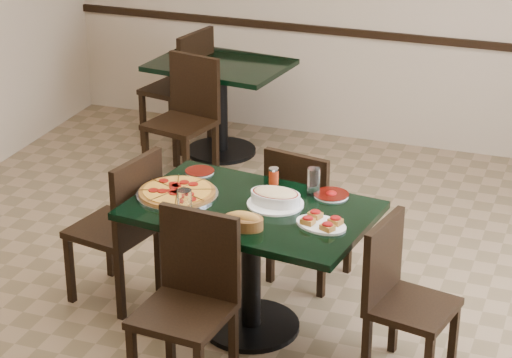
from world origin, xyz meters
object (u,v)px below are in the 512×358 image
(chair_left, at_px, (124,221))
(chair_far, at_px, (304,210))
(back_chair_near, at_px, (187,111))
(back_chair_left, at_px, (185,82))
(lasagna_casserole, at_px, (275,197))
(chair_near, at_px, (190,293))
(chair_right, at_px, (400,292))
(back_table, at_px, (220,90))
(pepperoni_pizza, at_px, (177,192))
(bruschetta_platter, at_px, (321,222))
(bread_basket, at_px, (244,221))
(main_table, at_px, (251,238))

(chair_left, bearing_deg, chair_far, 132.56)
(back_chair_near, height_order, back_chair_left, back_chair_left)
(lasagna_casserole, bearing_deg, chair_near, -105.48)
(back_chair_near, bearing_deg, chair_right, -31.70)
(back_chair_near, distance_m, lasagna_casserole, 2.23)
(chair_right, bearing_deg, chair_far, 56.75)
(back_table, bearing_deg, chair_right, -44.66)
(pepperoni_pizza, xyz_separation_m, bruschetta_platter, (0.85, -0.10, 0.01))
(chair_far, relative_size, back_chair_near, 0.95)
(bruschetta_platter, bearing_deg, chair_far, 132.65)
(back_table, height_order, bread_basket, bread_basket)
(chair_far, height_order, back_chair_near, back_chair_near)
(chair_right, height_order, chair_left, chair_left)
(back_chair_left, relative_size, lasagna_casserole, 3.16)
(chair_far, xyz_separation_m, back_chair_near, (-1.31, 1.26, 0.03))
(chair_near, xyz_separation_m, pepperoni_pizza, (-0.33, 0.59, 0.25))
(main_table, height_order, back_chair_near, back_chair_near)
(back_chair_left, bearing_deg, chair_far, 52.58)
(chair_near, relative_size, chair_left, 1.00)
(chair_near, relative_size, back_chair_near, 1.00)
(pepperoni_pizza, bearing_deg, back_table, 106.54)
(chair_near, bearing_deg, back_table, 114.04)
(chair_right, height_order, pepperoni_pizza, chair_right)
(back_chair_left, bearing_deg, bread_basket, 41.45)
(back_chair_near, xyz_separation_m, bruschetta_platter, (1.61, -1.95, 0.25))
(back_chair_near, height_order, bread_basket, back_chair_near)
(bruschetta_platter, bearing_deg, main_table, -173.28)
(bruschetta_platter, bearing_deg, back_chair_left, 145.56)
(chair_far, height_order, chair_right, chair_far)
(chair_far, xyz_separation_m, chair_left, (-0.91, -0.55, 0.03))
(chair_right, relative_size, lasagna_casserole, 2.77)
(chair_left, bearing_deg, pepperoni_pizza, 95.51)
(bread_basket, bearing_deg, chair_far, 86.14)
(chair_left, distance_m, back_chair_near, 1.86)
(bread_basket, bearing_deg, lasagna_casserole, 79.49)
(back_chair_left, xyz_separation_m, lasagna_casserole, (1.58, -2.37, 0.25))
(bread_basket, bearing_deg, pepperoni_pizza, 152.90)
(back_chair_left, height_order, bread_basket, back_chair_left)
(chair_far, distance_m, bruschetta_platter, 0.80)
(chair_far, relative_size, bruschetta_platter, 2.65)
(bruschetta_platter, bearing_deg, back_chair_near, 148.47)
(chair_right, relative_size, chair_left, 0.92)
(lasagna_casserole, xyz_separation_m, bread_basket, (-0.06, -0.32, -0.01))
(chair_right, height_order, back_chair_left, back_chair_left)
(main_table, distance_m, lasagna_casserole, 0.26)
(chair_near, height_order, chair_right, chair_near)
(back_chair_near, height_order, lasagna_casserole, back_chair_near)
(back_chair_left, bearing_deg, chair_near, 36.19)
(chair_near, xyz_separation_m, back_chair_near, (-1.09, 2.44, 0.00))
(back_table, height_order, chair_right, chair_right)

